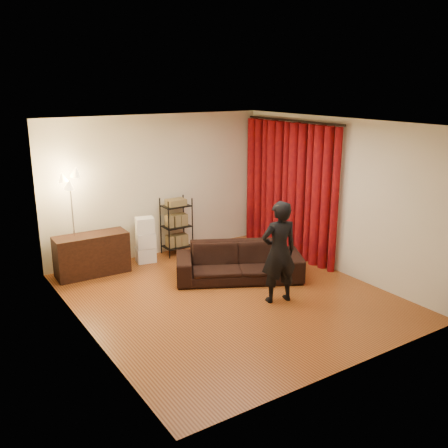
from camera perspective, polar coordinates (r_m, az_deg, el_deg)
floor at (r=7.99m, az=0.57°, el=-8.22°), size 5.00×5.00×0.00m
ceiling at (r=7.31m, az=0.63°, el=11.47°), size 5.00×5.00×0.00m
wall_back at (r=9.67m, az=-7.63°, el=4.34°), size 5.00×0.00×5.00m
wall_front at (r=5.72m, az=14.60°, el=-4.20°), size 5.00×0.00×5.00m
wall_left at (r=6.62m, az=-15.88°, el=-1.55°), size 0.00×5.00×5.00m
wall_right at (r=8.95m, az=12.72°, el=3.15°), size 0.00×5.00×5.00m
curtain_rod at (r=9.52m, az=7.85°, el=11.63°), size 0.04×2.65×0.04m
curtain at (r=9.68m, az=7.47°, el=3.91°), size 0.22×2.65×2.55m
sofa at (r=8.54m, az=1.71°, el=-4.36°), size 2.27×1.72×0.62m
person at (r=7.58m, az=6.29°, el=-3.21°), size 0.65×0.49×1.59m
media_cabinet at (r=9.02m, az=-14.86°, el=-3.40°), size 1.26×0.50×0.73m
storage_boxes at (r=9.41m, az=-8.95°, el=-1.81°), size 0.40×0.35×0.87m
wire_shelf at (r=9.76m, az=-5.45°, el=-0.25°), size 0.59×0.48×1.12m
floor_lamp at (r=8.85m, az=-16.83°, el=-0.18°), size 0.36×0.36×1.84m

